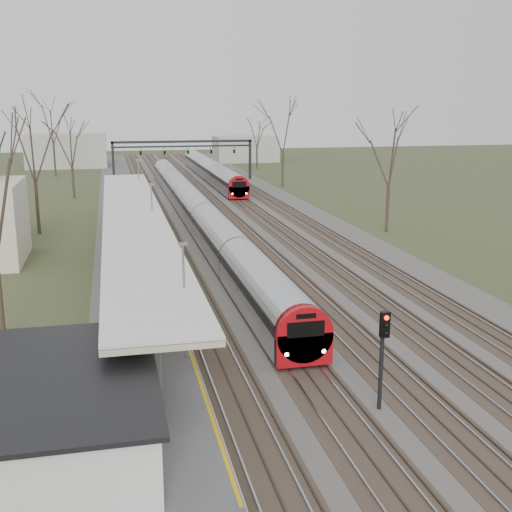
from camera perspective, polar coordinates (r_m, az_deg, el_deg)
The scene contains 11 objects.
track_bed at distance 68.51m, azimuth -3.59°, elevation 3.77°, with size 24.00×160.00×0.22m.
platform at distance 50.44m, azimuth -10.87°, elevation 0.51°, with size 3.50×69.00×1.00m, color #9E9B93.
canopy at distance 45.34m, azimuth -10.84°, elevation 3.48°, with size 4.10×50.00×3.11m.
station_building at distance 22.20m, azimuth -17.19°, elevation -14.10°, with size 6.00×9.00×3.20m, color silver.
signal_gantry at distance 97.48m, azimuth -6.49°, elevation 9.49°, with size 21.00×0.59×6.08m.
tree_west_far at distance 60.14m, azimuth -19.26°, elevation 9.33°, with size 5.50×5.50×11.33m.
tree_east_far at distance 59.13m, azimuth 11.84°, elevation 9.02°, with size 5.00×5.00×10.30m.
train_near at distance 63.93m, azimuth -5.48°, elevation 4.32°, with size 2.62×75.21×3.05m.
train_far at distance 99.10m, azimuth -4.05°, elevation 7.62°, with size 2.62×45.21×3.05m.
passenger at distance 30.66m, azimuth -8.47°, elevation -5.43°, with size 0.57×0.37×1.56m, color #2E475A.
signal_post at distance 24.85m, azimuth 11.21°, elevation -7.83°, with size 0.35×0.45×4.10m.
Camera 1 is at (-10.43, -11.67, 11.68)m, focal length 45.00 mm.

